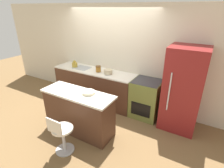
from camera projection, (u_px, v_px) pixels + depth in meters
ground_plane at (99, 108)px, 4.69m from camera, size 14.00×14.00×0.00m
wall_back at (112, 56)px, 4.71m from camera, size 8.00×0.06×2.60m
back_counter at (95, 86)px, 4.94m from camera, size 2.35×0.64×0.93m
kitchen_island at (79, 112)px, 3.69m from camera, size 1.55×0.56×0.92m
oven_range at (146, 99)px, 4.24m from camera, size 0.66×0.65×0.93m
refrigerator at (183, 90)px, 3.67m from camera, size 0.75×0.72×1.82m
stool_chair at (62, 135)px, 3.16m from camera, size 0.39×0.39×0.79m
kettle at (75, 64)px, 4.97m from camera, size 0.15×0.15×0.19m
mixing_bowl at (108, 72)px, 4.47m from camera, size 0.22×0.22×0.11m
canister_jar at (98, 69)px, 4.59m from camera, size 0.14×0.14×0.16m
fruit_bowl at (89, 92)px, 3.46m from camera, size 0.26×0.26×0.06m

